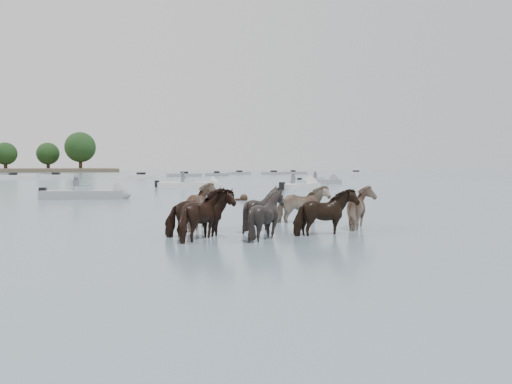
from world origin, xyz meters
name	(u,v)px	position (x,y,z in m)	size (l,w,h in m)	color
ground	(305,240)	(0.00, 0.00, 0.00)	(400.00, 400.00, 0.00)	#4D616F
pony_herd	(265,213)	(-0.35, 1.86, 0.55)	(6.91, 4.21, 1.62)	black
swimming_pony	(243,198)	(3.54, 14.59, 0.10)	(0.72, 0.44, 0.44)	black
motorboat_b	(97,195)	(-3.80, 18.93, 0.23)	(5.25, 3.00, 1.92)	gray
motorboat_c	(197,185)	(5.21, 31.00, 0.23)	(5.88, 1.96, 1.92)	silver
motorboat_d	(302,186)	(12.45, 25.40, 0.22)	(5.54, 4.82, 1.92)	silver
motorboat_e	(325,182)	(19.68, 34.81, 0.23)	(5.40, 2.27, 1.92)	gray
distant_flotilla	(109,175)	(1.85, 74.65, 0.26)	(105.48, 25.51, 0.93)	gray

